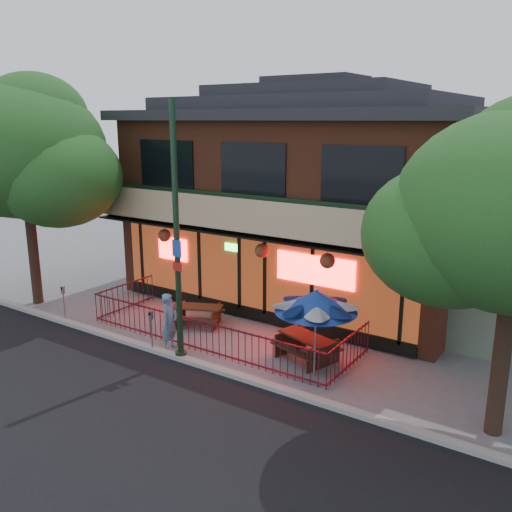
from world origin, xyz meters
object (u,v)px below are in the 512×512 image
(picnic_table_left, at_px, (198,313))
(parking_meter_near, at_px, (151,324))
(pedestrian, at_px, (170,322))
(picnic_table_right, at_px, (307,344))
(patio_umbrella, at_px, (316,301))
(parking_meter_far, at_px, (64,298))
(street_light, at_px, (177,249))
(street_tree_left, at_px, (25,144))

(picnic_table_left, height_order, parking_meter_near, parking_meter_near)
(pedestrian, xyz_separation_m, parking_meter_near, (-0.35, -0.38, -0.03))
(picnic_table_left, xyz_separation_m, picnic_table_right, (4.16, -0.32, 0.03))
(pedestrian, distance_m, parking_meter_near, 0.52)
(picnic_table_left, height_order, patio_umbrella, patio_umbrella)
(parking_meter_far, bearing_deg, picnic_table_left, 29.68)
(pedestrian, bearing_deg, picnic_table_left, 6.61)
(picnic_table_left, bearing_deg, parking_meter_near, -85.48)
(patio_umbrella, xyz_separation_m, pedestrian, (-4.27, -0.80, -1.20))
(picnic_table_left, height_order, picnic_table_right, picnic_table_right)
(picnic_table_left, relative_size, picnic_table_right, 0.97)
(picnic_table_left, distance_m, parking_meter_far, 4.43)
(pedestrian, bearing_deg, parking_meter_near, 128.35)
(picnic_table_left, height_order, parking_meter_far, parking_meter_far)
(street_light, xyz_separation_m, parking_meter_far, (-5.04, 0.00, -2.31))
(picnic_table_right, height_order, pedestrian, pedestrian)
(pedestrian, bearing_deg, patio_umbrella, -88.56)
(picnic_table_left, height_order, pedestrian, pedestrian)
(street_light, height_order, parking_meter_far, street_light)
(picnic_table_left, distance_m, pedestrian, 2.00)
(street_tree_left, relative_size, picnic_table_right, 4.12)
(street_tree_left, bearing_deg, picnic_table_right, 5.92)
(picnic_table_right, xyz_separation_m, parking_meter_near, (-3.98, -1.94, 0.35))
(patio_umbrella, height_order, parking_meter_near, patio_umbrella)
(patio_umbrella, xyz_separation_m, parking_meter_near, (-4.62, -1.18, -1.23))
(patio_umbrella, distance_m, parking_meter_near, 4.93)
(picnic_table_left, xyz_separation_m, pedestrian, (0.53, -1.88, 0.41))
(patio_umbrella, bearing_deg, parking_meter_near, -165.68)
(parking_meter_far, bearing_deg, street_light, -0.03)
(picnic_table_right, distance_m, pedestrian, 3.97)
(street_light, bearing_deg, pedestrian, 155.57)
(patio_umbrella, distance_m, pedestrian, 4.51)
(patio_umbrella, bearing_deg, picnic_table_right, 130.16)
(patio_umbrella, relative_size, parking_meter_near, 1.99)
(picnic_table_right, height_order, patio_umbrella, patio_umbrella)
(picnic_table_right, distance_m, parking_meter_near, 4.44)
(street_light, distance_m, pedestrian, 2.42)
(patio_umbrella, bearing_deg, pedestrian, -169.43)
(street_light, height_order, pedestrian, street_light)
(street_tree_left, relative_size, pedestrian, 4.77)
(street_light, distance_m, street_tree_left, 7.91)
(picnic_table_left, distance_m, patio_umbrella, 5.18)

